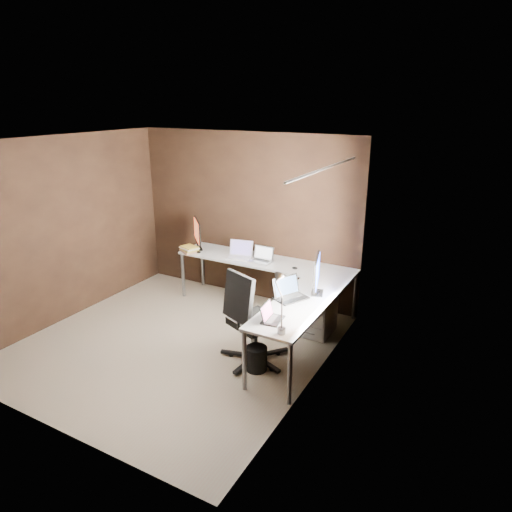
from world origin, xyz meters
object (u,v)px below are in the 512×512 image
at_px(desk_lamp, 279,295).
at_px(laptop_white, 240,254).
at_px(drawer_pedestal, 316,311).
at_px(book_stack, 189,249).
at_px(monitor_left, 197,233).
at_px(monitor_right, 317,273).
at_px(laptop_silver, 262,258).
at_px(laptop_black_small, 271,317).
at_px(office_chair, 252,335).
at_px(laptop_black_big, 289,293).
at_px(wastebasket, 256,358).

bearing_deg(desk_lamp, laptop_white, 129.67).
height_order(drawer_pedestal, book_stack, book_stack).
height_order(monitor_left, monitor_right, monitor_left).
distance_m(monitor_left, laptop_white, 0.80).
bearing_deg(laptop_white, monitor_right, -36.75).
bearing_deg(monitor_right, laptop_silver, 40.81).
height_order(laptop_black_small, office_chair, office_chair).
bearing_deg(laptop_black_big, laptop_black_small, -146.57).
bearing_deg(book_stack, monitor_left, 81.79).
bearing_deg(desk_lamp, laptop_silver, 121.93).
distance_m(monitor_right, laptop_silver, 1.32).
relative_size(laptop_silver, office_chair, 0.28).
height_order(laptop_white, laptop_black_big, laptop_black_big).
bearing_deg(drawer_pedestal, wastebasket, -102.40).
height_order(monitor_right, laptop_silver, monitor_right).
height_order(laptop_white, desk_lamp, desk_lamp).
relative_size(laptop_white, office_chair, 0.35).
distance_m(laptop_silver, office_chair, 1.52).
distance_m(laptop_white, desk_lamp, 2.29).
xyz_separation_m(laptop_black_big, laptop_black_small, (0.07, -0.62, -0.01)).
bearing_deg(laptop_white, drawer_pedestal, -24.19).
relative_size(laptop_white, wastebasket, 1.40).
bearing_deg(laptop_black_small, monitor_left, 46.81).
bearing_deg(laptop_silver, laptop_white, -179.88).
xyz_separation_m(laptop_black_small, wastebasket, (-0.23, 0.11, -0.63)).
relative_size(monitor_left, desk_lamp, 0.77).
xyz_separation_m(monitor_left, wastebasket, (1.85, -1.50, -0.85)).
bearing_deg(laptop_silver, office_chair, -65.36).
relative_size(laptop_white, desk_lamp, 0.66).
xyz_separation_m(laptop_black_big, office_chair, (-0.29, -0.37, -0.45)).
relative_size(book_stack, office_chair, 0.30).
bearing_deg(laptop_silver, monitor_right, -31.30).
height_order(laptop_silver, wastebasket, laptop_silver).
relative_size(monitor_right, laptop_black_small, 1.89).
height_order(laptop_black_small, wastebasket, laptop_black_small).
relative_size(laptop_black_big, wastebasket, 1.57).
bearing_deg(laptop_black_small, laptop_silver, 25.34).
bearing_deg(wastebasket, laptop_black_small, -25.49).
bearing_deg(laptop_black_small, desk_lamp, -136.55).
height_order(monitor_left, laptop_black_big, monitor_left).
relative_size(laptop_silver, laptop_black_small, 1.12).
xyz_separation_m(laptop_silver, desk_lamp, (1.10, -1.72, 0.33)).
xyz_separation_m(laptop_white, laptop_silver, (0.37, -0.01, -0.00)).
xyz_separation_m(drawer_pedestal, office_chair, (-0.39, -1.03, 0.03)).
distance_m(laptop_black_small, book_stack, 2.55).
bearing_deg(office_chair, wastebasket, -24.60).
xyz_separation_m(book_stack, wastebasket, (1.88, -1.32, -0.63)).
relative_size(office_chair, wastebasket, 4.02).
bearing_deg(monitor_right, drawer_pedestal, 1.35).
distance_m(laptop_white, laptop_silver, 0.37).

